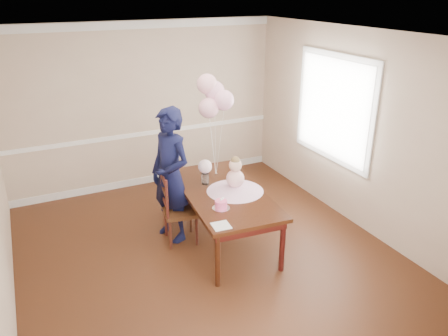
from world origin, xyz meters
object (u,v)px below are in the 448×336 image
dining_chair_seat (180,212)px  woman (171,176)px  dining_table_top (223,193)px  birthday_cake (221,204)px

dining_chair_seat → woman: (-0.06, 0.15, 0.47)m
dining_table_top → dining_chair_seat: dining_table_top is taller
dining_table_top → woman: bearing=151.0°
dining_table_top → birthday_cake: 0.48m
dining_table_top → woman: woman is taller
birthday_cake → dining_chair_seat: 0.79m
birthday_cake → woman: woman is taller
dining_chair_seat → birthday_cake: bearing=-57.4°
birthday_cake → dining_chair_seat: bearing=113.5°
dining_table_top → dining_chair_seat: bearing=160.4°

